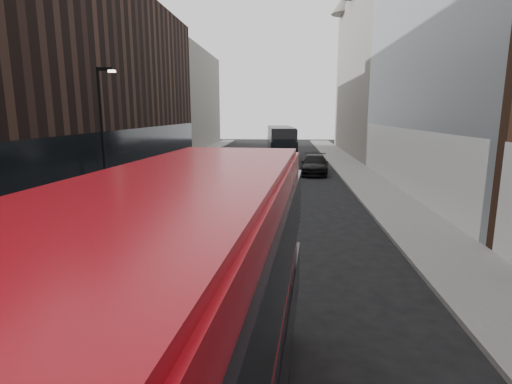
% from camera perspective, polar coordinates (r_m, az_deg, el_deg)
% --- Properties ---
extents(sidewalk_right, '(3.00, 80.00, 0.15)m').
position_cam_1_polar(sidewalk_right, '(29.70, 14.97, 1.87)').
color(sidewalk_right, slate).
rests_on(sidewalk_right, ground).
extents(sidewalk_left, '(2.00, 80.00, 0.15)m').
position_cam_1_polar(sidewalk_left, '(30.87, -14.62, 2.23)').
color(sidewalk_left, slate).
rests_on(sidewalk_left, ground).
extents(building_modern_block, '(5.03, 22.00, 20.00)m').
position_cam_1_polar(building_modern_block, '(27.06, 26.64, 21.17)').
color(building_modern_block, '#A6ABB1').
rests_on(building_modern_block, ground).
extents(building_victorian, '(6.50, 24.00, 21.00)m').
position_cam_1_polar(building_victorian, '(48.98, 16.08, 16.59)').
color(building_victorian, slate).
rests_on(building_victorian, ground).
extents(building_left_mid, '(5.00, 24.00, 14.00)m').
position_cam_1_polar(building_left_mid, '(36.51, -17.92, 14.29)').
color(building_left_mid, black).
rests_on(building_left_mid, ground).
extents(building_left_far, '(5.00, 20.00, 13.00)m').
position_cam_1_polar(building_left_far, '(57.48, -9.43, 12.85)').
color(building_left_far, slate).
rests_on(building_left_far, ground).
extents(street_lamp, '(1.06, 0.22, 7.00)m').
position_cam_1_polar(street_lamp, '(24.13, -21.04, 9.25)').
color(street_lamp, black).
rests_on(street_lamp, sidewalk_left).
extents(grey_bus, '(3.25, 10.51, 3.35)m').
position_cam_1_polar(grey_bus, '(40.94, 3.55, 7.11)').
color(grey_bus, black).
rests_on(grey_bus, ground).
extents(car_a, '(1.91, 4.34, 1.45)m').
position_cam_1_polar(car_a, '(17.16, -0.87, -2.16)').
color(car_a, black).
rests_on(car_a, ground).
extents(car_b, '(1.86, 4.11, 1.31)m').
position_cam_1_polar(car_b, '(22.55, 2.52, 0.87)').
color(car_b, gray).
rests_on(car_b, ground).
extents(car_c, '(2.50, 5.27, 1.48)m').
position_cam_1_polar(car_c, '(31.68, 8.35, 3.91)').
color(car_c, black).
rests_on(car_c, ground).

